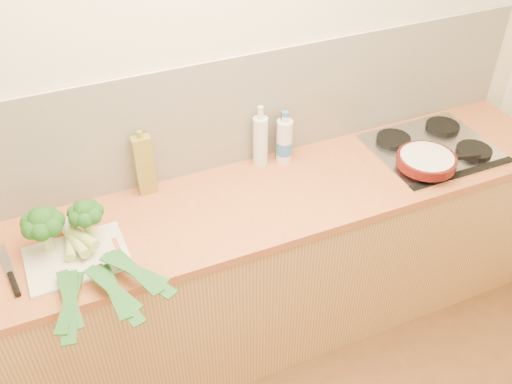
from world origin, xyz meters
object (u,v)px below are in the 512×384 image
(chopping_board, at_px, (77,258))
(chefs_knife, at_px, (12,278))
(gas_hob, at_px, (433,148))
(skillet, at_px, (427,160))

(chopping_board, distance_m, chefs_knife, 0.24)
(gas_hob, xyz_separation_m, chefs_knife, (-1.98, -0.08, -0.01))
(gas_hob, bearing_deg, skillet, -138.29)
(skillet, bearing_deg, gas_hob, 55.65)
(chopping_board, height_order, chefs_knife, chefs_knife)
(gas_hob, bearing_deg, chopping_board, -177.92)
(gas_hob, distance_m, chefs_knife, 1.98)
(gas_hob, relative_size, chefs_knife, 1.84)
(chefs_knife, bearing_deg, skillet, -9.83)
(gas_hob, bearing_deg, chefs_knife, -177.76)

